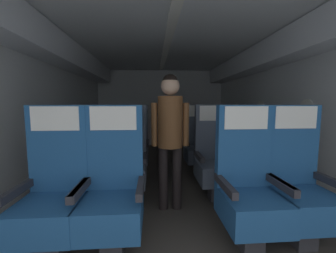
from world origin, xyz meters
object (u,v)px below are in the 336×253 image
object	(u,v)px
seat_a_right_aisle	(299,186)
flight_attendant	(170,128)
seat_c_right_window	(199,145)
seat_b_left_window	(89,162)
seat_c_right_aisle	(225,145)
seat_b_left_aisle	(127,161)
seat_b_right_aisle	(250,158)
seat_a_left_aisle	(113,191)
seat_b_right_window	(215,159)
seat_c_left_aisle	(134,146)
seat_a_left_window	(54,193)
seat_c_left_window	(106,146)
seat_a_right_window	(248,188)

from	to	relation	value
seat_a_right_aisle	flight_attendant	world-z (taller)	flight_attendant
seat_a_right_aisle	seat_c_right_window	xyz separation A→B (m)	(-0.48, 1.88, 0.00)
seat_b_left_window	seat_c_right_aisle	bearing A→B (deg)	25.07
seat_a_right_aisle	seat_b_left_window	distance (m)	2.27
seat_b_left_aisle	seat_c_right_aisle	size ratio (longest dim) A/B	1.00
seat_b_left_aisle	flight_attendant	distance (m)	0.74
seat_b_left_window	seat_b_right_aisle	distance (m)	2.07
seat_a_left_aisle	seat_c_right_aisle	world-z (taller)	same
seat_b_right_window	seat_c_right_aisle	xyz separation A→B (m)	(0.48, 0.97, 0.00)
seat_c_left_aisle	seat_c_right_window	distance (m)	1.13
seat_b_right_window	seat_c_right_aisle	bearing A→B (deg)	63.81
seat_b_left_aisle	seat_c_left_aisle	xyz separation A→B (m)	(0.00, 0.96, 0.00)
seat_c_right_aisle	seat_c_right_window	size ratio (longest dim) A/B	1.00
seat_a_left_window	seat_c_right_aisle	xyz separation A→B (m)	(2.09, 1.90, 0.00)
seat_b_left_window	flight_attendant	size ratio (longest dim) A/B	0.78
seat_c_right_window	seat_c_right_aisle	bearing A→B (deg)	1.61
seat_c_left_window	seat_a_left_aisle	bearing A→B (deg)	-75.75
seat_b_left_aisle	seat_a_right_window	bearing A→B (deg)	-39.67
seat_b_left_aisle	seat_b_right_aisle	bearing A→B (deg)	0.43
seat_b_left_window	seat_b_right_aisle	bearing A→B (deg)	0.41
seat_a_right_window	seat_c_right_window	distance (m)	1.90
seat_b_left_window	seat_c_right_window	size ratio (longest dim) A/B	1.00
seat_a_left_aisle	seat_a_right_aisle	xyz separation A→B (m)	(1.61, -0.00, 0.00)
seat_a_right_window	seat_b_left_aisle	bearing A→B (deg)	140.33
seat_a_right_aisle	seat_c_right_window	distance (m)	1.94
seat_a_right_window	seat_c_left_aisle	xyz separation A→B (m)	(-1.14, 1.90, 0.00)
seat_b_right_aisle	flight_attendant	world-z (taller)	flight_attendant
seat_a_left_aisle	seat_b_right_aisle	world-z (taller)	same
seat_b_left_aisle	seat_b_right_aisle	size ratio (longest dim) A/B	1.00
seat_c_left_window	seat_c_right_window	bearing A→B (deg)	-0.07
seat_a_left_aisle	seat_c_left_aisle	xyz separation A→B (m)	(0.00, 1.88, 0.00)
seat_a_left_window	seat_b_left_window	distance (m)	0.92
seat_b_left_aisle	seat_b_right_aisle	world-z (taller)	same
seat_c_left_window	seat_c_left_aisle	bearing A→B (deg)	-0.26
seat_a_right_window	seat_c_right_window	bearing A→B (deg)	90.25
seat_a_right_aisle	flight_attendant	distance (m)	1.35
seat_c_right_aisle	flight_attendant	bearing A→B (deg)	-131.42
seat_b_left_window	seat_b_right_window	size ratio (longest dim) A/B	1.00
seat_b_left_window	seat_c_left_window	world-z (taller)	same
seat_c_left_aisle	flight_attendant	world-z (taller)	flight_attendant
seat_a_right_window	seat_c_left_aisle	world-z (taller)	same
seat_a_left_aisle	seat_c_right_window	world-z (taller)	same
seat_a_right_aisle	seat_b_left_aisle	bearing A→B (deg)	150.10
seat_b_left_aisle	seat_b_right_window	xyz separation A→B (m)	(1.14, -0.00, 0.00)
seat_c_left_aisle	seat_b_left_aisle	bearing A→B (deg)	-90.12
seat_c_left_aisle	seat_c_right_aisle	bearing A→B (deg)	0.49
seat_c_left_aisle	seat_c_right_aisle	xyz separation A→B (m)	(1.61, 0.01, 0.00)
seat_b_right_window	seat_c_left_window	distance (m)	1.88
seat_a_left_aisle	seat_c_left_window	world-z (taller)	same
seat_c_left_aisle	flight_attendant	bearing A→B (deg)	-66.77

